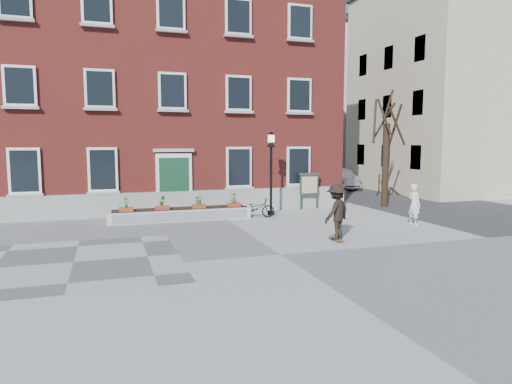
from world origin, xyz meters
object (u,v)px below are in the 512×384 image
object	(u,v)px
notice_board	(309,185)
bystander	(414,204)
lamp_post	(271,161)
skateboarder	(337,212)
bicycle	(256,208)
parked_car	(340,179)

from	to	relation	value
notice_board	bystander	bearing A→B (deg)	-67.83
lamp_post	skateboarder	bearing A→B (deg)	-87.42
bicycle	skateboarder	bearing A→B (deg)	-158.31
parked_car	bystander	world-z (taller)	bystander
skateboarder	parked_car	bearing A→B (deg)	61.29
skateboarder	lamp_post	bearing A→B (deg)	92.58
bystander	lamp_post	world-z (taller)	lamp_post
lamp_post	notice_board	distance (m)	3.11
bystander	lamp_post	bearing A→B (deg)	43.52
skateboarder	bystander	bearing A→B (deg)	20.98
lamp_post	notice_board	bearing A→B (deg)	26.60
notice_board	skateboarder	xyz separation A→B (m)	(-2.27, -7.25, -0.23)
parked_car	skateboarder	xyz separation A→B (m)	(-8.68, -15.85, 0.28)
parked_car	skateboarder	bearing A→B (deg)	-112.36
bicycle	notice_board	distance (m)	3.94
bystander	notice_board	distance (m)	5.97
bystander	notice_board	xyz separation A→B (m)	(-2.25, 5.52, 0.40)
parked_car	bystander	xyz separation A→B (m)	(-4.16, -14.12, 0.12)
bicycle	parked_car	xyz separation A→B (m)	(9.84, 10.35, 0.31)
lamp_post	notice_board	xyz separation A→B (m)	(2.54, 1.27, -1.28)
bystander	notice_board	bearing A→B (deg)	17.26
bicycle	parked_car	world-z (taller)	parked_car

